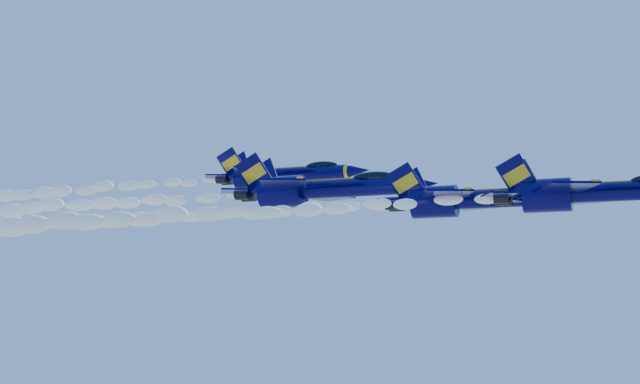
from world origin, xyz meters
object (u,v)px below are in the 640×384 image
(jet_lead, at_px, (593,192))
(jet_second, at_px, (476,199))
(jet_fourth, at_px, (283,175))
(jet_third, at_px, (322,189))

(jet_lead, bearing_deg, jet_second, 157.68)
(jet_lead, bearing_deg, jet_fourth, 147.12)
(jet_fourth, bearing_deg, jet_third, -52.40)
(jet_third, bearing_deg, jet_second, -22.00)
(jet_lead, bearing_deg, jet_third, 157.88)
(jet_lead, xyz_separation_m, jet_second, (-9.34, 3.84, 0.37))
(jet_second, height_order, jet_third, jet_third)
(jet_lead, height_order, jet_second, jet_second)
(jet_third, distance_m, jet_fourth, 15.62)
(jet_second, xyz_separation_m, jet_fourth, (-25.16, 18.46, 6.00))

